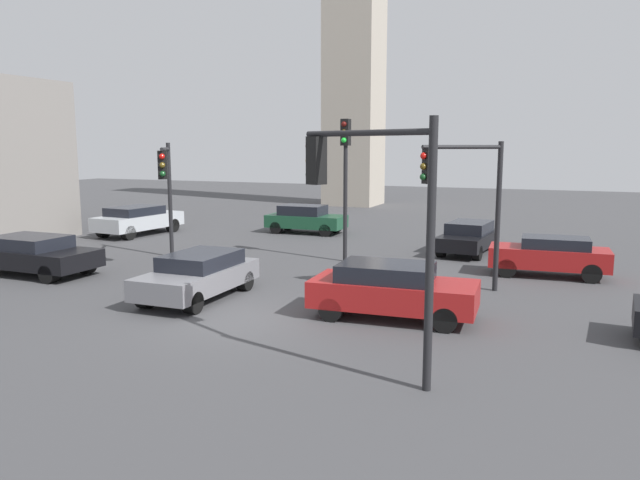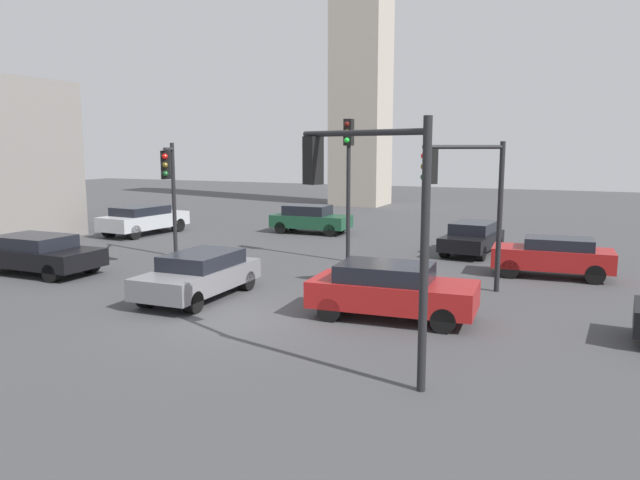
# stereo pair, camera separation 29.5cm
# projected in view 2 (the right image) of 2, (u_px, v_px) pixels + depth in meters

# --- Properties ---
(ground_plane) EXTENTS (106.82, 106.82, 0.00)m
(ground_plane) POSITION_uv_depth(u_px,v_px,m) (232.00, 317.00, 16.05)
(ground_plane) COLOR #424244
(traffic_light_0) EXTENTS (1.91, 2.87, 4.60)m
(traffic_light_0) POSITION_uv_depth(u_px,v_px,m) (170.00, 178.00, 22.88)
(traffic_light_0) COLOR black
(traffic_light_0) RESTS_ON ground_plane
(traffic_light_1) EXTENTS (3.09, 1.51, 4.99)m
(traffic_light_1) POSITION_uv_depth(u_px,v_px,m) (363.00, 194.00, 11.79)
(traffic_light_1) COLOR black
(traffic_light_1) RESTS_ON ground_plane
(traffic_light_2) EXTENTS (2.10, 2.06, 4.61)m
(traffic_light_2) POSITION_uv_depth(u_px,v_px,m) (464.00, 186.00, 17.92)
(traffic_light_2) COLOR black
(traffic_light_2) RESTS_ON ground_plane
(traffic_light_4) EXTENTS (0.33, 0.46, 5.48)m
(traffic_light_4) POSITION_uv_depth(u_px,v_px,m) (348.00, 164.00, 23.23)
(traffic_light_4) COLOR black
(traffic_light_4) RESTS_ON ground_plane
(car_0) EXTENTS (4.00, 1.80, 1.38)m
(car_0) POSITION_uv_depth(u_px,v_px,m) (553.00, 256.00, 20.80)
(car_0) COLOR maroon
(car_0) RESTS_ON ground_plane
(car_1) EXTENTS (2.37, 4.80, 1.46)m
(car_1) POSITION_uv_depth(u_px,v_px,m) (143.00, 219.00, 30.95)
(car_1) COLOR #ADB2B7
(car_1) RESTS_ON ground_plane
(car_2) EXTENTS (4.36, 2.13, 1.44)m
(car_2) POSITION_uv_depth(u_px,v_px,m) (391.00, 290.00, 15.82)
(car_2) COLOR maroon
(car_2) RESTS_ON ground_plane
(car_3) EXTENTS (2.14, 4.13, 1.33)m
(car_3) POSITION_uv_depth(u_px,v_px,m) (472.00, 237.00, 25.37)
(car_3) COLOR black
(car_3) RESTS_ON ground_plane
(car_4) EXTENTS (4.47, 2.06, 1.36)m
(car_4) POSITION_uv_depth(u_px,v_px,m) (38.00, 253.00, 21.43)
(car_4) COLOR black
(car_4) RESTS_ON ground_plane
(car_5) EXTENTS (1.92, 4.26, 1.35)m
(car_5) POSITION_uv_depth(u_px,v_px,m) (199.00, 274.00, 17.97)
(car_5) COLOR slate
(car_5) RESTS_ON ground_plane
(car_7) EXTENTS (4.04, 1.87, 1.45)m
(car_7) POSITION_uv_depth(u_px,v_px,m) (310.00, 219.00, 31.43)
(car_7) COLOR #19472D
(car_7) RESTS_ON ground_plane
(skyline_tower) EXTENTS (3.84, 3.84, 25.25)m
(skyline_tower) POSITION_uv_depth(u_px,v_px,m) (362.00, 35.00, 44.97)
(skyline_tower) COLOR #A89E8E
(skyline_tower) RESTS_ON ground_plane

